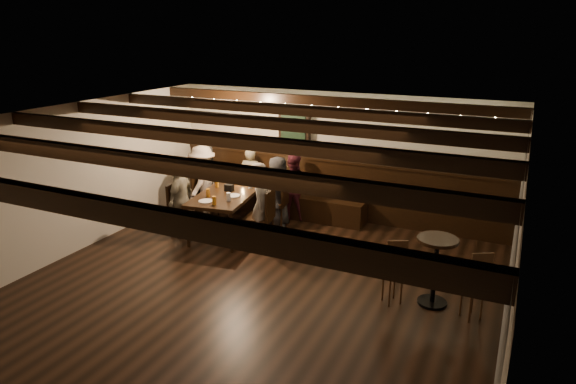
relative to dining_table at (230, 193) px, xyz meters
The scene contains 27 objects.
room 1.23m from the dining_table, ahead, with size 7.00×7.00×7.00m.
dining_table is the anchor object (origin of this frame).
chair_left_near 0.94m from the dining_table, 156.74° to the left, with size 0.48×0.48×0.92m.
chair_left_far 0.94m from the dining_table, 139.21° to the right, with size 0.49×0.49×0.93m.
chair_right_near 0.94m from the dining_table, 40.82° to the left, with size 0.46×0.46×0.89m.
chair_right_far 0.94m from the dining_table, 23.22° to the right, with size 0.50×0.50×0.96m.
person_bench_left 1.27m from the dining_table, 143.77° to the left, with size 0.65×0.42×1.33m, color black.
person_bench_centre 1.05m from the dining_table, 98.77° to the left, with size 0.47×0.31×1.30m, color gray.
person_bench_right 1.27m from the dining_table, 53.77° to the left, with size 0.62×0.48×1.27m, color #571E2B.
person_left_near 0.87m from the dining_table, 157.81° to the left, with size 0.92×0.53×1.42m, color #A19488.
person_left_far 0.88m from the dining_table, 140.26° to the right, with size 0.77×0.32×1.32m, color gray.
person_right_near 0.88m from the dining_table, 39.74° to the left, with size 0.64×0.42×1.31m, color #242527.
person_right_far 0.87m from the dining_table, 22.19° to the right, with size 0.52×0.34×1.42m, color #9D9585.
pint_a 0.77m from the dining_table, 120.57° to the left, with size 0.07×0.07×0.14m, color #BF7219.
pint_b 0.71m from the dining_table, 77.73° to the left, with size 0.07×0.07×0.14m, color #BF7219.
pint_c 0.34m from the dining_table, behind, with size 0.07×0.07×0.14m, color #BF7219.
pint_d 0.38m from the dining_table, 42.46° to the left, with size 0.07×0.07×0.14m, color silver.
pint_e 0.52m from the dining_table, 107.28° to the right, with size 0.07×0.07×0.14m, color #BF7219.
pint_f 0.60m from the dining_table, 61.25° to the right, with size 0.07×0.07×0.14m, color silver.
pint_g 0.81m from the dining_table, 77.65° to the right, with size 0.07×0.07×0.14m, color #BF7219.
plate_near 0.72m from the dining_table, 93.32° to the right, with size 0.24×0.24×0.01m, color white.
plate_far 0.36m from the dining_table, 50.26° to the right, with size 0.24×0.24×0.01m, color white.
condiment_caddy 0.13m from the dining_table, 81.23° to the right, with size 0.15×0.10×0.12m, color black.
candle 0.33m from the dining_table, 76.97° to the left, with size 0.05×0.05×0.05m, color beige.
high_top_table 3.96m from the dining_table, 16.71° to the right, with size 0.53×0.53×0.94m.
bar_stool_left 3.58m from the dining_table, 22.17° to the right, with size 0.34×0.35×0.95m.
bar_stool_right 4.50m from the dining_table, 16.75° to the right, with size 0.34×0.35×0.95m.
Camera 1 is at (3.19, -5.38, 3.51)m, focal length 32.00 mm.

